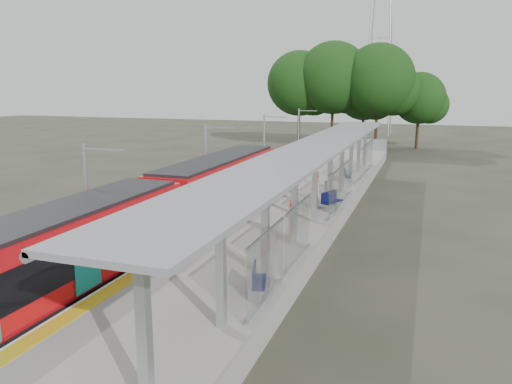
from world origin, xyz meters
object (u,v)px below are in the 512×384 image
(bench_far, at_px, (346,175))
(info_pillar_near, at_px, (293,223))
(bench_near, at_px, (257,279))
(train, at_px, (159,210))
(litter_bin, at_px, (328,187))
(info_pillar_far, at_px, (315,193))
(bench_mid, at_px, (331,200))

(bench_far, relative_size, info_pillar_near, 0.77)
(bench_near, bearing_deg, bench_far, 75.58)
(train, relative_size, litter_bin, 34.11)
(litter_bin, bearing_deg, train, -117.18)
(bench_near, distance_m, bench_far, 20.97)
(bench_far, distance_m, info_pillar_near, 14.91)
(train, xyz_separation_m, info_pillar_far, (5.82, 7.39, -0.24))
(train, relative_size, bench_mid, 17.10)
(bench_near, height_order, info_pillar_near, info_pillar_near)
(bench_near, distance_m, info_pillar_far, 12.73)
(bench_near, distance_m, litter_bin, 16.61)
(bench_far, height_order, info_pillar_far, info_pillar_far)
(bench_far, xyz_separation_m, info_pillar_near, (0.02, -14.91, 0.31))
(bench_mid, bearing_deg, bench_near, -69.43)
(bench_mid, distance_m, info_pillar_near, 6.20)
(bench_mid, xyz_separation_m, litter_bin, (-1.04, 4.35, -0.15))
(bench_far, bearing_deg, bench_mid, -100.75)
(bench_near, relative_size, bench_far, 1.04)
(bench_mid, relative_size, info_pillar_far, 0.86)
(info_pillar_near, height_order, litter_bin, info_pillar_near)
(bench_far, height_order, litter_bin, bench_far)
(train, height_order, info_pillar_far, train)
(bench_mid, bearing_deg, info_pillar_near, -73.63)
(info_pillar_near, xyz_separation_m, litter_bin, (-0.52, 10.52, -0.39))
(train, bearing_deg, litter_bin, 62.82)
(info_pillar_near, bearing_deg, litter_bin, 106.34)
(litter_bin, bearing_deg, bench_near, -86.85)
(info_pillar_far, height_order, litter_bin, info_pillar_far)
(bench_mid, bearing_deg, bench_far, 114.71)
(train, xyz_separation_m, info_pillar_near, (6.31, 0.76, -0.26))
(litter_bin, bearing_deg, info_pillar_far, -89.56)
(bench_near, height_order, info_pillar_far, info_pillar_far)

